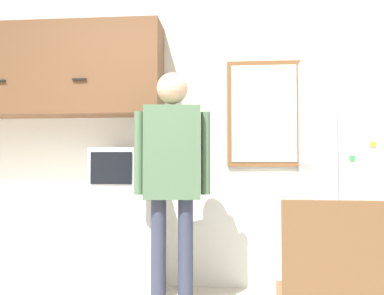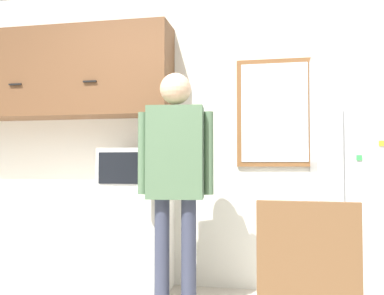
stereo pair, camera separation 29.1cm
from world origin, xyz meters
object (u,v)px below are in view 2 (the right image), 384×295
Objects in this scene: person at (175,165)px; refrigerator at (362,178)px; microwave at (132,168)px; chair at (309,294)px.

person is 0.90× the size of refrigerator.
person is at bearing -37.38° from microwave.
microwave is at bearing 179.68° from refrigerator.
refrigerator is at bearing 7.99° from person.
refrigerator is (1.82, -0.01, -0.08)m from microwave.
refrigerator is 2.11× the size of chair.
person is 1.53m from chair.
refrigerator is at bearing -0.32° from microwave.
microwave is 0.27× the size of person.
person is at bearing -48.20° from chair.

